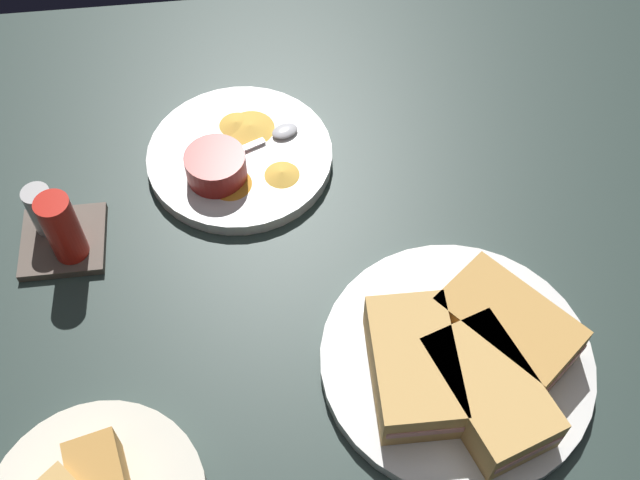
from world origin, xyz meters
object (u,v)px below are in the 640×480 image
(sandwich_half_near, at_px, (413,366))
(ramekin_dark_sauce, at_px, (519,334))
(plate_sandwich_main, at_px, (456,361))
(spoon_by_gravy_ramekin, at_px, (275,135))
(condiment_caddy, at_px, (58,228))
(ramekin_light_gravy, at_px, (216,165))
(plate_chips_companion, at_px, (240,157))
(sandwich_half_far, at_px, (488,392))
(spoon_by_dark_ramekin, at_px, (460,359))
(sandwich_half_extra, at_px, (507,327))

(sandwich_half_near, relative_size, ramekin_dark_sauce, 1.73)
(plate_sandwich_main, relative_size, spoon_by_gravy_ramekin, 2.77)
(sandwich_half_near, distance_m, spoon_by_gravy_ramekin, 0.34)
(condiment_caddy, bearing_deg, ramekin_dark_sauce, -111.86)
(sandwich_half_near, height_order, ramekin_light_gravy, sandwich_half_near)
(plate_chips_companion, distance_m, condiment_caddy, 0.22)
(plate_chips_companion, height_order, spoon_by_gravy_ramekin, spoon_by_gravy_ramekin)
(ramekin_dark_sauce, height_order, ramekin_light_gravy, ramekin_dark_sauce)
(ramekin_dark_sauce, bearing_deg, plate_chips_companion, 42.18)
(sandwich_half_far, height_order, condiment_caddy, condiment_caddy)
(sandwich_half_far, bearing_deg, condiment_caddy, 59.64)
(sandwich_half_far, distance_m, plate_chips_companion, 0.40)
(spoon_by_dark_ramekin, bearing_deg, plate_chips_companion, 33.88)
(sandwich_half_extra, height_order, spoon_by_gravy_ramekin, sandwich_half_extra)
(sandwich_half_extra, xyz_separation_m, spoon_by_gravy_ramekin, (0.29, 0.20, -0.02))
(sandwich_half_near, bearing_deg, plate_chips_companion, 25.72)
(ramekin_dark_sauce, relative_size, spoon_by_dark_ramekin, 0.78)
(sandwich_half_near, xyz_separation_m, plate_chips_companion, (0.30, 0.15, -0.03))
(sandwich_half_far, bearing_deg, plate_sandwich_main, 16.82)
(sandwich_half_extra, xyz_separation_m, spoon_by_dark_ramekin, (-0.02, 0.05, -0.02))
(condiment_caddy, bearing_deg, plate_sandwich_main, -115.80)
(ramekin_dark_sauce, height_order, spoon_by_dark_ramekin, ramekin_dark_sauce)
(sandwich_half_near, distance_m, condiment_caddy, 0.40)
(spoon_by_dark_ramekin, bearing_deg, ramekin_light_gravy, 40.68)
(sandwich_half_near, xyz_separation_m, sandwich_half_far, (-0.03, -0.06, 0.00))
(ramekin_dark_sauce, relative_size, ramekin_light_gravy, 1.13)
(spoon_by_dark_ramekin, relative_size, condiment_caddy, 1.05)
(sandwich_half_extra, xyz_separation_m, ramekin_dark_sauce, (-0.01, -0.01, -0.00))
(plate_sandwich_main, xyz_separation_m, ramekin_light_gravy, (0.26, 0.22, 0.03))
(sandwich_half_near, relative_size, plate_chips_companion, 0.62)
(spoon_by_gravy_ramekin, bearing_deg, ramekin_light_gravy, 125.75)
(plate_sandwich_main, height_order, ramekin_light_gravy, ramekin_light_gravy)
(ramekin_dark_sauce, distance_m, spoon_by_dark_ramekin, 0.06)
(ramekin_light_gravy, height_order, spoon_by_gravy_ramekin, ramekin_light_gravy)
(ramekin_light_gravy, xyz_separation_m, spoon_by_gravy_ramekin, (0.05, -0.07, -0.01))
(sandwich_half_far, relative_size, plate_chips_companion, 0.68)
(plate_sandwich_main, bearing_deg, ramekin_dark_sauce, -82.18)
(sandwich_half_near, xyz_separation_m, spoon_by_dark_ramekin, (0.01, -0.05, -0.02))
(sandwich_half_extra, relative_size, spoon_by_gravy_ramekin, 1.54)
(spoon_by_gravy_ramekin, height_order, condiment_caddy, condiment_caddy)
(plate_sandwich_main, height_order, sandwich_half_near, sandwich_half_near)
(spoon_by_dark_ramekin, bearing_deg, plate_sandwich_main, 23.45)
(sandwich_half_near, bearing_deg, spoon_by_dark_ramekin, -77.22)
(ramekin_dark_sauce, bearing_deg, sandwich_half_far, 141.68)
(sandwich_half_far, height_order, sandwich_half_extra, same)
(spoon_by_dark_ramekin, relative_size, ramekin_light_gravy, 1.45)
(plate_sandwich_main, relative_size, condiment_caddy, 2.81)
(sandwich_half_extra, distance_m, ramekin_dark_sauce, 0.01)
(sandwich_half_extra, height_order, plate_chips_companion, sandwich_half_extra)
(sandwich_half_extra, distance_m, plate_chips_companion, 0.37)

